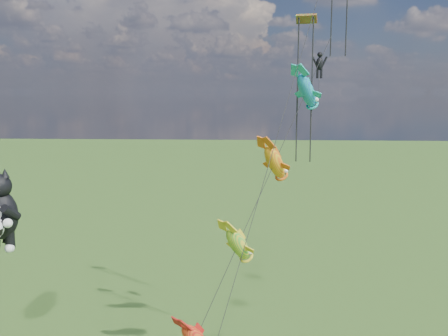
{
  "coord_description": "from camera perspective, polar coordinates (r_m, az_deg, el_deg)",
  "views": [
    {
      "loc": [
        14.7,
        -18.37,
        15.98
      ],
      "look_at": [
        13.12,
        10.46,
        11.58
      ],
      "focal_mm": 40.0,
      "sensor_mm": 36.0,
      "label": 1
    }
  ],
  "objects": [
    {
      "name": "fish_windsock_rig",
      "position": [
        24.12,
        3.73,
        -4.04
      ],
      "size": [
        9.63,
        12.88,
        19.09
      ],
      "rotation": [
        0.0,
        0.0,
        -0.32
      ],
      "color": "brown",
      "rests_on": "ground"
    },
    {
      "name": "parafoil_rig",
      "position": [
        28.81,
        10.74,
        13.89
      ],
      "size": [
        9.15,
        15.66,
        25.94
      ],
      "rotation": [
        0.0,
        0.0,
        -0.42
      ],
      "color": "brown",
      "rests_on": "ground"
    }
  ]
}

